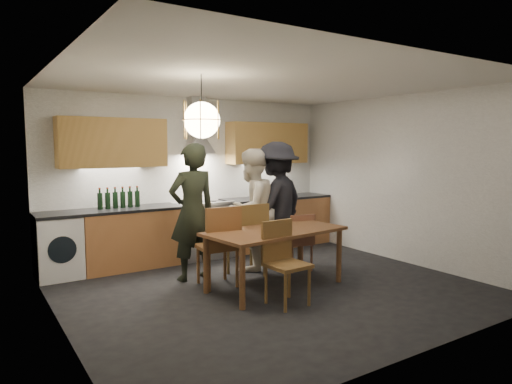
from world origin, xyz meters
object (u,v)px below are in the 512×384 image
wine_bottles (119,198)px  person_mid (251,209)px  person_right (277,204)px  dining_table (275,236)px  person_left (192,212)px  chair_front (283,256)px  mixing_bowl (259,196)px  chair_back_left (220,241)px  stock_pot (283,192)px

wine_bottles → person_mid: bearing=-34.8°
person_mid → person_right: 0.47m
dining_table → person_left: person_left is taller
dining_table → wine_bottles: (-1.39, 2.02, 0.39)m
person_left → wine_bottles: person_left is taller
dining_table → person_mid: size_ratio=1.06×
chair_front → wine_bottles: 2.83m
person_mid → wine_bottles: (-1.60, 1.12, 0.17)m
mixing_bowl → chair_back_left: bearing=-136.3°
person_left → mixing_bowl: 2.02m
person_left → wine_bottles: bearing=-62.2°
wine_bottles → person_left: bearing=-59.7°
person_mid → person_right: (0.47, 0.01, 0.05)m
dining_table → chair_front: 0.59m
person_mid → stock_pot: (1.36, 1.08, 0.08)m
wine_bottles → chair_back_left: bearing=-64.1°
chair_front → person_left: person_left is taller
person_left → person_mid: person_left is taller
person_right → person_left: bearing=-23.7°
person_left → chair_back_left: bearing=102.8°
chair_front → wine_bottles: (-1.13, 2.54, 0.51)m
stock_pot → wine_bottles: 2.97m
person_right → stock_pot: size_ratio=9.32×
chair_back_left → wine_bottles: 1.88m
chair_back_left → mixing_bowl: (1.60, 1.53, 0.34)m
person_mid → mixing_bowl: (0.80, 1.00, 0.06)m
person_right → mixing_bowl: person_right is taller
chair_front → person_mid: person_mid is taller
person_left → stock_pot: size_ratio=9.19×
person_mid → person_right: person_right is taller
mixing_bowl → wine_bottles: (-2.40, 0.11, 0.11)m
chair_front → wine_bottles: size_ratio=1.53×
chair_back_left → stock_pot: size_ratio=5.24×
dining_table → wine_bottles: wine_bottles is taller
person_mid → mixing_bowl: size_ratio=5.14×
wine_bottles → stock_pot: bearing=-0.7°
stock_pot → chair_front: bearing=-126.3°
chair_back_left → person_left: (-0.14, 0.52, 0.32)m
chair_back_left → person_mid: 1.00m
chair_back_left → stock_pot: bearing=-138.3°
person_left → person_mid: bearing=178.2°
person_mid → mixing_bowl: person_mid is taller
wine_bottles → dining_table: bearing=-55.6°
chair_front → stock_pot: (1.84, 2.51, 0.42)m
chair_front → mixing_bowl: 2.77m
person_mid → person_right: bearing=162.2°
dining_table → wine_bottles: 2.49m
stock_pot → person_mid: bearing=-141.6°
person_right → dining_table: bearing=28.8°
chair_front → chair_back_left: bearing=106.9°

